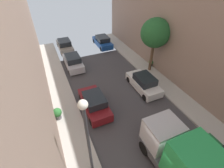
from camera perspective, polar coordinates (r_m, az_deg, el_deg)
The scene contains 11 objects.
ground at distance 12.35m, azimuth 17.74°, elevation -23.44°, with size 32.00×32.00×0.00m, color #423F42.
sidewalk_right at distance 15.18m, azimuth 32.97°, elevation -13.80°, with size 2.00×44.00×0.15m, color #B7B2A8.
parked_car_left_3 at distance 14.10m, azimuth -6.15°, elevation -6.61°, with size 1.78×4.20×1.57m.
parked_car_left_4 at distance 20.28m, azimuth -13.38°, elevation 7.56°, with size 1.78×4.20×1.57m.
parked_car_left_5 at distance 24.78m, azimuth -16.10°, elevation 12.73°, with size 1.78×4.20×1.57m.
parked_car_right_3 at distance 16.49m, azimuth 10.99°, elevation 0.35°, with size 1.78×4.20×1.57m.
parked_car_right_4 at distance 25.17m, azimuth -3.32°, elevation 14.49°, with size 1.78×4.20×1.57m.
street_tree_1 at distance 17.94m, azimuth 14.82°, elevation 16.69°, with size 3.01×3.01×5.87m.
potted_plant_0 at distance 20.34m, azimuth 13.33°, elevation 7.19°, with size 0.52×0.52×0.75m.
potted_plant_1 at distance 13.92m, azimuth -18.49°, elevation -9.62°, with size 0.73×0.73×1.02m.
lamp_post at distance 8.03m, azimuth -8.68°, elevation -16.59°, with size 0.44×0.44×5.93m.
Camera 1 is at (-5.44, -3.72, 10.45)m, focal length 26.26 mm.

